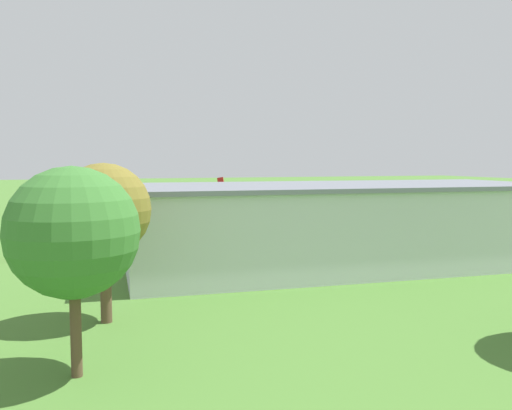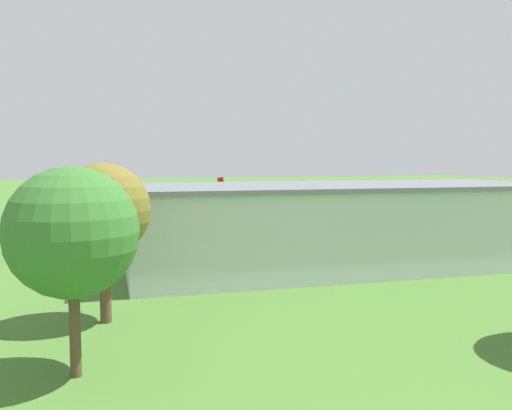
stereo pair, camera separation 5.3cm
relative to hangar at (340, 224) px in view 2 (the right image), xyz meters
name	(u,v)px [view 2 (the right image)]	position (x,y,z in m)	size (l,w,h in m)	color
ground_plane	(195,219)	(4.70, -39.46, -3.49)	(400.00, 400.00, 0.00)	#47752D
hangar	(340,224)	(0.00, 0.00, 0.00)	(37.40, 16.70, 6.97)	silver
biplane	(235,191)	(-1.63, -38.93, 0.80)	(7.10, 7.08, 3.96)	#B21E1E
car_yellow	(104,242)	(19.19, -14.03, -2.64)	(2.57, 4.67, 1.65)	gold
car_red	(26,249)	(26.19, -11.93, -2.65)	(2.06, 4.56, 1.64)	red
person_by_parked_cars	(355,226)	(-11.33, -17.92, -2.67)	(0.49, 0.49, 1.65)	#33723F
person_crossing_taxiway	(363,225)	(-12.89, -18.57, -2.68)	(0.54, 0.54, 1.64)	#33723F
person_walking_on_apron	(106,235)	(18.80, -18.66, -2.60)	(0.50, 0.50, 1.78)	orange
person_at_fence_line	(400,228)	(-15.86, -14.86, -2.74)	(0.45, 0.45, 1.53)	#33723F
tree_behind_hangar_right	(104,211)	(20.06, 10.93, 2.73)	(5.13, 5.13, 8.85)	brown
tree_at_field_edge	(72,233)	(21.57, 18.26, 2.52)	(5.42, 5.42, 8.75)	brown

